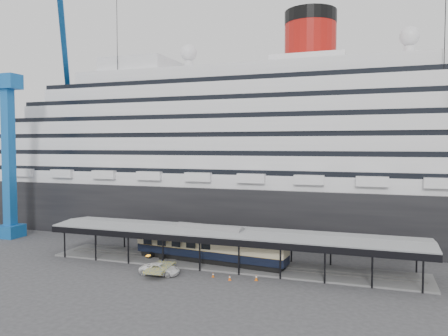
{
  "coord_description": "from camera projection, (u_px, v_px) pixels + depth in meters",
  "views": [
    {
      "loc": [
        20.14,
        -55.58,
        17.79
      ],
      "look_at": [
        -1.69,
        8.0,
        14.26
      ],
      "focal_mm": 35.0,
      "sensor_mm": 36.0,
      "label": 1
    }
  ],
  "objects": [
    {
      "name": "crane_blue",
      "position": [
        14.0,
        134.0,
        83.57
      ],
      "size": [
        22.63,
        19.19,
        47.6
      ],
      "color": "#175FB0",
      "rests_on": "ground"
    },
    {
      "name": "traffic_cone_right",
      "position": [
        256.0,
        278.0,
        57.3
      ],
      "size": [
        0.44,
        0.44,
        0.81
      ],
      "rotation": [
        0.0,
        0.0,
        -0.06
      ],
      "color": "#D45A0B",
      "rests_on": "ground"
    },
    {
      "name": "traffic_cone_mid",
      "position": [
        230.0,
        278.0,
        57.38
      ],
      "size": [
        0.37,
        0.37,
        0.72
      ],
      "rotation": [
        0.0,
        0.0,
        0.0
      ],
      "color": "#F1590D",
      "rests_on": "ground"
    },
    {
      "name": "traffic_cone_left",
      "position": [
        213.0,
        275.0,
        58.77
      ],
      "size": [
        0.42,
        0.42,
        0.66
      ],
      "rotation": [
        0.0,
        0.0,
        -0.3
      ],
      "color": "#D2590B",
      "rests_on": "ground"
    },
    {
      "name": "ground",
      "position": [
        217.0,
        275.0,
        59.96
      ],
      "size": [
        200.0,
        200.0,
        0.0
      ],
      "primitive_type": "plane",
      "color": "#343437",
      "rests_on": "ground"
    },
    {
      "name": "pullman_carriage",
      "position": [
        209.0,
        245.0,
        65.49
      ],
      "size": [
        24.25,
        5.65,
        23.62
      ],
      "rotation": [
        0.0,
        0.0,
        -0.11
      ],
      "color": "black",
      "rests_on": "ground"
    },
    {
      "name": "port_truck",
      "position": [
        160.0,
        269.0,
        59.92
      ],
      "size": [
        5.71,
        3.02,
        1.53
      ],
      "primitive_type": "imported",
      "rotation": [
        0.0,
        0.0,
        1.66
      ],
      "color": "white",
      "rests_on": "ground"
    },
    {
      "name": "cruise_ship",
      "position": [
        270.0,
        142.0,
        89.21
      ],
      "size": [
        130.0,
        30.0,
        43.9
      ],
      "color": "black",
      "rests_on": "ground"
    },
    {
      "name": "platform_canopy",
      "position": [
        228.0,
        249.0,
        64.56
      ],
      "size": [
        56.0,
        9.18,
        5.3
      ],
      "color": "slate",
      "rests_on": "ground"
    }
  ]
}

